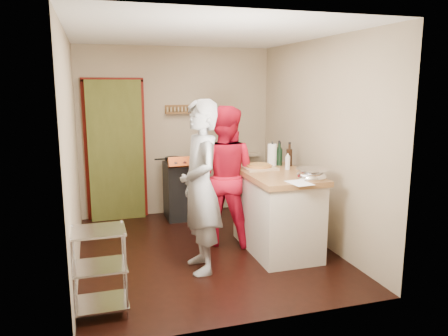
{
  "coord_description": "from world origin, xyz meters",
  "views": [
    {
      "loc": [
        -1.28,
        -5.0,
        2.04
      ],
      "look_at": [
        0.24,
        0.0,
        1.03
      ],
      "focal_mm": 35.0,
      "sensor_mm": 36.0,
      "label": 1
    }
  ],
  "objects_px": {
    "person_stripe": "(200,187)",
    "person_red": "(224,176)",
    "wire_shelving": "(99,267)",
    "island": "(277,210)",
    "stove": "(185,189)"
  },
  "relations": [
    {
      "from": "stove",
      "to": "person_red",
      "type": "relative_size",
      "value": 0.57
    },
    {
      "from": "stove",
      "to": "person_stripe",
      "type": "relative_size",
      "value": 0.53
    },
    {
      "from": "island",
      "to": "person_stripe",
      "type": "distance_m",
      "value": 1.17
    },
    {
      "from": "island",
      "to": "person_red",
      "type": "xyz_separation_m",
      "value": [
        -0.55,
        0.43,
        0.37
      ]
    },
    {
      "from": "stove",
      "to": "wire_shelving",
      "type": "relative_size",
      "value": 1.26
    },
    {
      "from": "stove",
      "to": "island",
      "type": "height_order",
      "value": "island"
    },
    {
      "from": "stove",
      "to": "person_stripe",
      "type": "height_order",
      "value": "person_stripe"
    },
    {
      "from": "wire_shelving",
      "to": "island",
      "type": "relative_size",
      "value": 0.56
    },
    {
      "from": "stove",
      "to": "wire_shelving",
      "type": "height_order",
      "value": "stove"
    },
    {
      "from": "wire_shelving",
      "to": "stove",
      "type": "bearing_deg",
      "value": 63.15
    },
    {
      "from": "person_stripe",
      "to": "person_red",
      "type": "relative_size",
      "value": 1.06
    },
    {
      "from": "person_stripe",
      "to": "person_red",
      "type": "xyz_separation_m",
      "value": [
        0.49,
        0.74,
        -0.05
      ]
    },
    {
      "from": "stove",
      "to": "island",
      "type": "distance_m",
      "value": 1.84
    },
    {
      "from": "stove",
      "to": "wire_shelving",
      "type": "bearing_deg",
      "value": -116.85
    },
    {
      "from": "island",
      "to": "person_stripe",
      "type": "height_order",
      "value": "person_stripe"
    }
  ]
}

